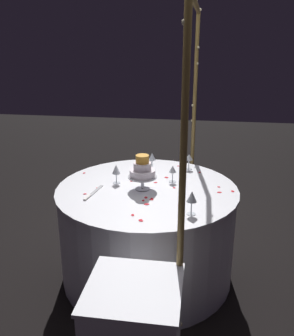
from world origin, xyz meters
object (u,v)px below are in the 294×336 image
(decorative_arch, at_px, (191,114))
(cake_knife, at_px, (92,193))
(wine_glass_1, at_px, (189,158))
(tiered_cake, at_px, (142,170))
(wine_glass_4, at_px, (148,162))
(wine_glass_5, at_px, (116,170))
(main_table, at_px, (147,232))
(wine_glass_3, at_px, (152,157))
(wine_glass_0, at_px, (173,170))
(wine_glass_2, at_px, (192,197))

(decorative_arch, relative_size, cake_knife, 7.14)
(wine_glass_1, distance_m, cake_knife, 0.95)
(tiered_cake, bearing_deg, wine_glass_4, 179.66)
(wine_glass_5, bearing_deg, cake_knife, -28.76)
(main_table, bearing_deg, wine_glass_3, -177.64)
(wine_glass_4, relative_size, wine_glass_5, 1.04)
(decorative_arch, height_order, cake_knife, decorative_arch)
(wine_glass_5, bearing_deg, wine_glass_3, 145.84)
(decorative_arch, bearing_deg, cake_knife, -76.10)
(wine_glass_4, xyz_separation_m, wine_glass_5, (0.20, -0.23, -0.01))
(wine_glass_1, relative_size, cake_knife, 0.47)
(wine_glass_3, distance_m, cake_knife, 0.70)
(decorative_arch, distance_m, wine_glass_0, 0.53)
(main_table, relative_size, wine_glass_1, 10.13)
(wine_glass_3, bearing_deg, main_table, 2.36)
(decorative_arch, distance_m, main_table, 1.03)
(wine_glass_2, xyz_separation_m, wine_glass_5, (-0.46, -0.61, -0.01))
(tiered_cake, height_order, wine_glass_3, tiered_cake)
(main_table, relative_size, tiered_cake, 5.13)
(wine_glass_2, bearing_deg, tiered_cake, -133.84)
(tiered_cake, relative_size, wine_glass_3, 1.77)
(wine_glass_3, relative_size, wine_glass_5, 0.99)
(tiered_cake, bearing_deg, wine_glass_1, 147.22)
(wine_glass_2, relative_size, wine_glass_4, 1.01)
(tiered_cake, bearing_deg, cake_knife, -68.15)
(wine_glass_1, bearing_deg, wine_glass_3, -78.34)
(wine_glass_0, bearing_deg, tiered_cake, -48.87)
(wine_glass_3, height_order, cake_knife, wine_glass_3)
(decorative_arch, distance_m, wine_glass_1, 0.68)
(main_table, relative_size, wine_glass_4, 8.63)
(wine_glass_0, bearing_deg, cake_knife, -59.95)
(wine_glass_1, height_order, wine_glass_2, wine_glass_2)
(main_table, xyz_separation_m, wine_glass_3, (-0.41, -0.02, 0.50))
(tiered_cake, distance_m, wine_glass_2, 0.54)
(wine_glass_1, relative_size, wine_glass_4, 0.85)
(main_table, xyz_separation_m, wine_glass_2, (0.40, 0.36, 0.51))
(wine_glass_0, bearing_deg, decorative_arch, 40.46)
(wine_glass_4, bearing_deg, wine_glass_3, 175.68)
(tiered_cake, relative_size, wine_glass_2, 1.66)
(tiered_cake, relative_size, wine_glass_0, 1.98)
(wine_glass_0, relative_size, wine_glass_5, 0.89)
(wine_glass_5, relative_size, cake_knife, 0.53)
(decorative_arch, bearing_deg, wine_glass_0, -139.54)
(main_table, relative_size, wine_glass_2, 8.54)
(decorative_arch, relative_size, wine_glass_1, 15.13)
(decorative_arch, height_order, wine_glass_3, decorative_arch)
(wine_glass_2, distance_m, wine_glass_5, 0.77)
(tiered_cake, bearing_deg, decorative_arch, 95.16)
(wine_glass_2, xyz_separation_m, cake_knife, (-0.23, -0.74, -0.12))
(wine_glass_2, height_order, wine_glass_3, wine_glass_2)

